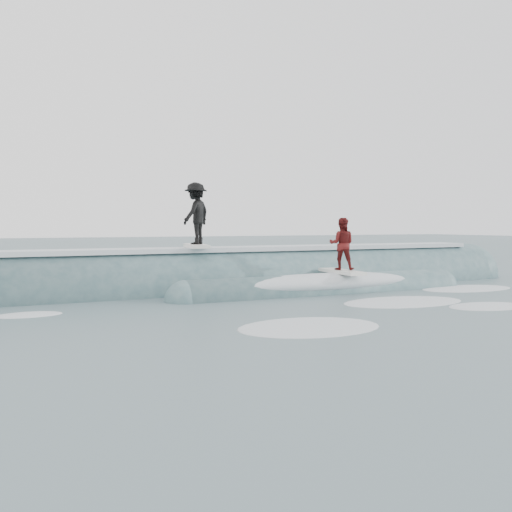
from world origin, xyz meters
name	(u,v)px	position (x,y,z in m)	size (l,w,h in m)	color
ground	(289,300)	(0.00, 0.00, 0.00)	(160.00, 160.00, 0.00)	#405A5D
breaking_wave	(252,288)	(0.22, 2.84, 0.04)	(22.02, 4.07, 2.57)	#3A5A61
surfer_black	(196,215)	(-1.59, 3.11, 2.35)	(1.40, 2.07, 2.01)	white
surfer_red	(342,247)	(2.34, 0.91, 1.37)	(0.98, 2.04, 1.70)	white
whitewater	(388,304)	(1.84, -1.92, 0.00)	(15.38, 5.63, 0.10)	silver
far_swells	(128,262)	(-0.32, 17.65, 0.00)	(40.24, 8.65, 0.80)	#3A5A61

